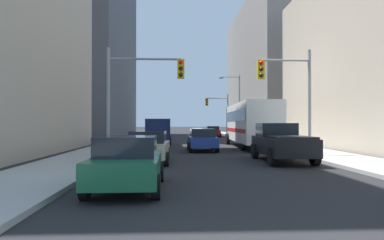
% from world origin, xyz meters
% --- Properties ---
extents(sidewalk_left, '(3.36, 160.00, 0.15)m').
position_xyz_m(sidewalk_left, '(-6.64, 50.00, 0.07)').
color(sidewalk_left, '#9E9E99').
rests_on(sidewalk_left, ground).
extents(sidewalk_right, '(3.36, 160.00, 0.15)m').
position_xyz_m(sidewalk_right, '(6.64, 50.00, 0.07)').
color(sidewalk_right, '#9E9E99').
rests_on(sidewalk_right, ground).
extents(city_bus, '(2.95, 11.59, 3.40)m').
position_xyz_m(city_bus, '(4.00, 24.28, 1.93)').
color(city_bus, silver).
rests_on(city_bus, ground).
extents(pickup_truck_black, '(2.20, 5.47, 1.90)m').
position_xyz_m(pickup_truck_black, '(3.29, 13.95, 0.93)').
color(pickup_truck_black, black).
rests_on(pickup_truck_black, ground).
extents(cargo_van_navy, '(2.16, 5.24, 2.26)m').
position_xyz_m(cargo_van_navy, '(-3.31, 27.50, 1.29)').
color(cargo_van_navy, '#141E4C').
rests_on(cargo_van_navy, ground).
extents(sedan_green, '(1.95, 4.21, 1.52)m').
position_xyz_m(sedan_green, '(-3.33, 6.73, 0.77)').
color(sedan_green, '#195938').
rests_on(sedan_green, ground).
extents(sedan_beige, '(1.96, 4.27, 1.52)m').
position_xyz_m(sedan_beige, '(-3.21, 13.57, 0.77)').
color(sedan_beige, '#C6B793').
rests_on(sedan_beige, ground).
extents(sedan_blue, '(1.95, 4.21, 1.52)m').
position_xyz_m(sedan_blue, '(-0.06, 20.85, 0.77)').
color(sedan_blue, navy).
rests_on(sedan_blue, ground).
extents(sedan_maroon, '(1.95, 4.26, 1.52)m').
position_xyz_m(sedan_maroon, '(3.34, 44.96, 0.77)').
color(sedan_maroon, maroon).
rests_on(sedan_maroon, ground).
extents(traffic_signal_near_left, '(4.22, 0.44, 6.00)m').
position_xyz_m(traffic_signal_near_left, '(-3.75, 16.06, 4.06)').
color(traffic_signal_near_left, gray).
rests_on(traffic_signal_near_left, ground).
extents(traffic_signal_near_right, '(3.04, 0.44, 6.00)m').
position_xyz_m(traffic_signal_near_right, '(4.30, 16.06, 4.01)').
color(traffic_signal_near_right, gray).
rests_on(traffic_signal_near_right, ground).
extents(traffic_signal_far_right, '(3.22, 0.44, 6.00)m').
position_xyz_m(traffic_signal_far_right, '(4.22, 45.89, 4.01)').
color(traffic_signal_far_right, gray).
rests_on(traffic_signal_far_right, ground).
extents(street_lamp_right, '(2.49, 0.32, 7.50)m').
position_xyz_m(street_lamp_right, '(5.27, 37.71, 4.55)').
color(street_lamp_right, gray).
rests_on(street_lamp_right, ground).
extents(building_left_mid_office, '(18.06, 28.64, 33.47)m').
position_xyz_m(building_left_mid_office, '(-18.06, 49.69, 16.73)').
color(building_left_mid_office, '#4C515B').
rests_on(building_left_mid_office, ground).
extents(building_right_mid_block, '(16.30, 29.81, 20.30)m').
position_xyz_m(building_right_mid_block, '(16.87, 51.68, 10.15)').
color(building_right_mid_block, gray).
rests_on(building_right_mid_block, ground).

